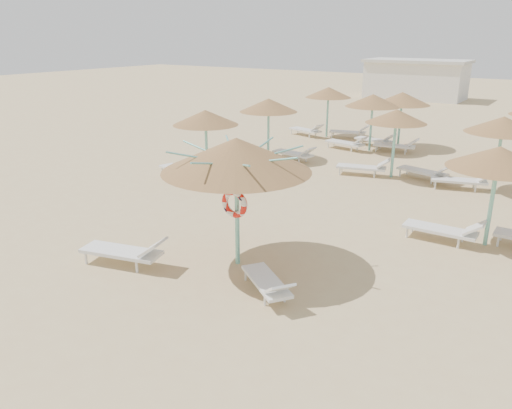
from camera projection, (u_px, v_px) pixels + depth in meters
The scene contains 6 objects.
ground at pixel (233, 259), 12.44m from camera, with size 120.00×120.00×0.00m, color tan.
main_palapa at pixel (236, 155), 11.34m from camera, with size 3.47×3.47×3.11m.
lounger_main_a at pixel (126, 251), 11.99m from camera, with size 2.24×1.15×0.78m.
lounger_main_b at pixel (268, 282), 10.61m from camera, with size 1.78×1.50×0.66m.
palapa_field at pixel (448, 118), 19.03m from camera, with size 19.04×13.49×2.71m.
service_hut at pixel (416, 79), 42.66m from camera, with size 8.40×4.40×3.25m.
Camera 1 is at (6.71, -9.14, 5.33)m, focal length 35.00 mm.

